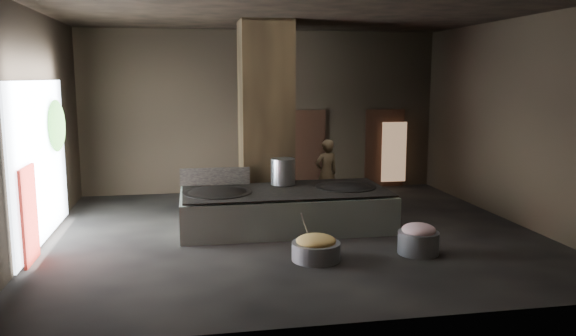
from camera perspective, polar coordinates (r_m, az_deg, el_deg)
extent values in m
cube|color=black|center=(11.88, 0.55, -6.73)|extent=(10.00, 9.00, 0.10)
cube|color=black|center=(11.50, 0.58, 15.89)|extent=(10.00, 9.00, 0.10)
cube|color=black|center=(15.94, -2.56, 5.73)|extent=(10.00, 0.10, 4.50)
cube|color=black|center=(7.08, 7.59, 1.34)|extent=(10.00, 0.10, 4.50)
cube|color=black|center=(11.62, -24.75, 3.62)|extent=(0.10, 9.00, 4.50)
cube|color=black|center=(13.38, 22.39, 4.39)|extent=(0.10, 9.00, 4.50)
cube|color=black|center=(13.28, -2.28, 5.05)|extent=(1.20, 1.20, 4.50)
cube|color=beige|center=(12.14, -0.30, -4.25)|extent=(4.47, 2.18, 0.77)
cube|color=black|center=(12.04, -0.30, -2.27)|extent=(4.34, 2.09, 0.03)
ellipsoid|color=black|center=(11.84, -7.19, -2.86)|extent=(1.40, 1.40, 0.39)
cylinder|color=black|center=(11.83, -7.19, -2.53)|extent=(1.43, 1.43, 0.05)
ellipsoid|color=black|center=(12.41, 5.82, -2.28)|extent=(1.30, 1.30, 0.37)
cylinder|color=black|center=(12.39, 5.82, -1.97)|extent=(1.33, 1.33, 0.05)
cylinder|color=#95999C|center=(12.53, -0.52, -0.36)|extent=(0.54, 0.54, 0.58)
cube|color=black|center=(12.58, -7.42, -0.86)|extent=(1.55, 0.08, 0.39)
imported|color=brown|center=(13.99, 3.91, -0.54)|extent=(0.71, 0.55, 1.70)
cylinder|color=gray|center=(10.07, 2.86, -8.43)|extent=(1.12, 1.12, 0.32)
ellipsoid|color=#9FAB53|center=(10.02, 2.87, -7.39)|extent=(0.71, 0.71, 0.22)
cylinder|color=#95999C|center=(10.07, 1.85, -6.11)|extent=(0.26, 0.26, 0.62)
cylinder|color=gray|center=(10.67, 13.09, -7.39)|extent=(0.99, 0.99, 0.41)
ellipsoid|color=#CD7B85|center=(10.61, 13.14, -6.13)|extent=(0.62, 0.62, 0.24)
cube|color=black|center=(16.16, 1.74, 1.69)|extent=(1.18, 0.08, 2.38)
cube|color=#8C6647|center=(16.30, 2.03, 1.57)|extent=(0.86, 0.04, 2.04)
cube|color=black|center=(16.83, 9.75, 1.86)|extent=(1.18, 0.08, 2.38)
cube|color=#8C6647|center=(16.72, 10.71, 1.61)|extent=(0.74, 0.04, 1.75)
cube|color=white|center=(11.86, -23.84, 0.61)|extent=(0.04, 4.20, 3.10)
cube|color=maroon|center=(10.73, -24.79, -4.36)|extent=(0.05, 0.90, 1.70)
ellipsoid|color=#194714|center=(12.84, -22.46, 3.99)|extent=(0.28, 1.10, 1.10)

